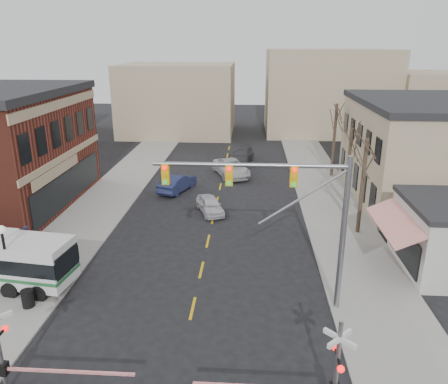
% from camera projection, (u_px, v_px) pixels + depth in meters
% --- Properties ---
extents(ground, '(160.00, 160.00, 0.00)m').
position_uv_depth(ground, '(187.00, 333.00, 20.38)').
color(ground, black).
rests_on(ground, ground).
extents(sidewalk_west, '(5.00, 60.00, 0.12)m').
position_uv_depth(sidewalk_west, '(115.00, 191.00, 39.81)').
color(sidewalk_west, gray).
rests_on(sidewalk_west, ground).
extents(sidewalk_east, '(5.00, 60.00, 0.12)m').
position_uv_depth(sidewalk_east, '(325.00, 195.00, 38.69)').
color(sidewalk_east, gray).
rests_on(sidewalk_east, ground).
extents(tree_east_a, '(0.28, 0.28, 6.75)m').
position_uv_depth(tree_east_a, '(362.00, 187.00, 29.96)').
color(tree_east_a, '#382B21').
rests_on(tree_east_a, sidewalk_east).
extents(tree_east_b, '(0.28, 0.28, 6.30)m').
position_uv_depth(tree_east_b, '(348.00, 166.00, 35.68)').
color(tree_east_b, '#382B21').
rests_on(tree_east_b, sidewalk_east).
extents(tree_east_c, '(0.28, 0.28, 7.20)m').
position_uv_depth(tree_east_c, '(334.00, 140.00, 43.08)').
color(tree_east_c, '#382B21').
rests_on(tree_east_c, sidewalk_east).
extents(traffic_signal_mast, '(9.21, 0.30, 8.00)m').
position_uv_depth(traffic_signal_mast, '(291.00, 203.00, 20.61)').
color(traffic_signal_mast, gray).
rests_on(traffic_signal_mast, ground).
extents(rr_crossing_west, '(5.60, 1.36, 4.00)m').
position_uv_depth(rr_crossing_west, '(10.00, 350.00, 16.29)').
color(rr_crossing_west, gray).
rests_on(rr_crossing_west, ground).
extents(rr_crossing_east, '(5.60, 1.36, 4.00)m').
position_uv_depth(rr_crossing_east, '(324.00, 370.00, 15.32)').
color(rr_crossing_east, gray).
rests_on(rr_crossing_east, ground).
extents(street_lamp, '(0.44, 0.44, 4.05)m').
position_uv_depth(street_lamp, '(4.00, 246.00, 22.21)').
color(street_lamp, black).
rests_on(street_lamp, sidewalk_west).
extents(trash_bin, '(0.60, 0.60, 0.92)m').
position_uv_depth(trash_bin, '(28.00, 298.00, 22.09)').
color(trash_bin, black).
rests_on(trash_bin, sidewalk_west).
extents(car_a, '(2.87, 4.20, 1.33)m').
position_uv_depth(car_a, '(210.00, 205.00, 34.63)').
color(car_a, silver).
rests_on(car_a, ground).
extents(car_b, '(3.14, 4.98, 1.55)m').
position_uv_depth(car_b, '(177.00, 183.00, 39.71)').
color(car_b, '#1C2246').
rests_on(car_b, ground).
extents(car_c, '(4.51, 6.39, 1.62)m').
position_uv_depth(car_c, '(231.00, 168.00, 44.33)').
color(car_c, '#B4B4B4').
rests_on(car_c, ground).
extents(car_d, '(3.18, 5.76, 1.58)m').
position_uv_depth(car_d, '(241.00, 156.00, 49.19)').
color(car_d, '#37363B').
rests_on(car_d, ground).
extents(pedestrian_near, '(0.45, 0.68, 1.86)m').
position_uv_depth(pedestrian_near, '(15.00, 269.00, 23.97)').
color(pedestrian_near, '#5B4F49').
rests_on(pedestrian_near, sidewalk_west).
extents(pedestrian_far, '(1.03, 1.09, 1.79)m').
position_uv_depth(pedestrian_far, '(28.00, 239.00, 27.81)').
color(pedestrian_far, '#3E3A65').
rests_on(pedestrian_far, sidewalk_west).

